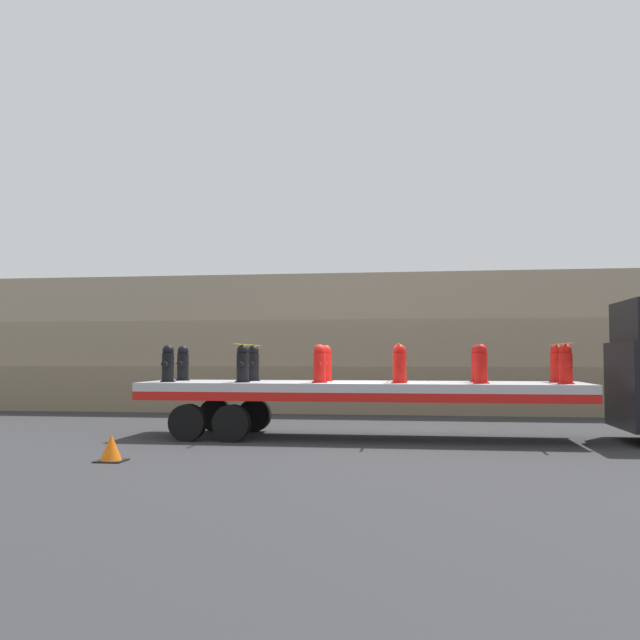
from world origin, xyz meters
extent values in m
plane|color=#2D2D30|center=(0.00, 0.00, 0.00)|extent=(120.00, 120.00, 0.00)
cube|color=#84755B|center=(0.00, 8.33, 0.80)|extent=(60.00, 3.00, 1.60)
cube|color=gray|center=(0.00, 8.48, 2.39)|extent=(60.00, 3.00, 1.60)
cube|color=tan|center=(0.00, 8.63, 3.99)|extent=(60.00, 3.00, 1.60)
cube|color=#B2B2B7|center=(0.00, 0.00, 1.22)|extent=(10.36, 2.44, 0.20)
cube|color=red|center=(0.00, -1.18, 1.03)|extent=(10.36, 0.08, 0.20)
cube|color=red|center=(0.00, 1.18, 1.03)|extent=(10.36, 0.08, 0.20)
cylinder|color=black|center=(-2.85, -1.12, 0.42)|extent=(0.84, 0.30, 0.84)
cylinder|color=black|center=(-2.85, 1.12, 0.42)|extent=(0.84, 0.30, 0.84)
cylinder|color=black|center=(-3.88, -1.12, 0.42)|extent=(0.84, 0.30, 0.84)
cylinder|color=black|center=(-3.88, 1.12, 0.42)|extent=(0.84, 0.30, 0.84)
cylinder|color=black|center=(-4.58, -0.54, 1.34)|extent=(0.36, 0.36, 0.03)
cylinder|color=black|center=(-4.58, -0.54, 1.67)|extent=(0.29, 0.29, 0.69)
sphere|color=black|center=(-4.58, -0.54, 2.07)|extent=(0.27, 0.27, 0.27)
cylinder|color=black|center=(-4.58, -0.76, 1.75)|extent=(0.13, 0.15, 0.13)
cylinder|color=black|center=(-4.58, -0.32, 1.75)|extent=(0.13, 0.15, 0.13)
cylinder|color=black|center=(-4.58, 0.54, 1.34)|extent=(0.36, 0.36, 0.03)
cylinder|color=black|center=(-4.58, 0.54, 1.67)|extent=(0.29, 0.29, 0.69)
sphere|color=black|center=(-4.58, 0.54, 2.07)|extent=(0.27, 0.27, 0.27)
cylinder|color=black|center=(-4.58, 0.32, 1.75)|extent=(0.13, 0.15, 0.13)
cylinder|color=black|center=(-4.58, 0.76, 1.75)|extent=(0.13, 0.15, 0.13)
cylinder|color=black|center=(-2.75, -0.54, 1.34)|extent=(0.36, 0.36, 0.03)
cylinder|color=black|center=(-2.75, -0.54, 1.67)|extent=(0.29, 0.29, 0.69)
sphere|color=black|center=(-2.75, -0.54, 2.07)|extent=(0.27, 0.27, 0.27)
cylinder|color=black|center=(-2.75, -0.76, 1.75)|extent=(0.13, 0.15, 0.13)
cylinder|color=black|center=(-2.75, -0.32, 1.75)|extent=(0.13, 0.15, 0.13)
cylinder|color=black|center=(-2.75, 0.54, 1.34)|extent=(0.36, 0.36, 0.03)
cylinder|color=black|center=(-2.75, 0.54, 1.67)|extent=(0.29, 0.29, 0.69)
sphere|color=black|center=(-2.75, 0.54, 2.07)|extent=(0.27, 0.27, 0.27)
cylinder|color=black|center=(-2.75, 0.32, 1.75)|extent=(0.13, 0.15, 0.13)
cylinder|color=black|center=(-2.75, 0.76, 1.75)|extent=(0.13, 0.15, 0.13)
cylinder|color=red|center=(-0.92, -0.54, 1.34)|extent=(0.36, 0.36, 0.03)
cylinder|color=red|center=(-0.92, -0.54, 1.67)|extent=(0.29, 0.29, 0.69)
sphere|color=red|center=(-0.92, -0.54, 2.07)|extent=(0.27, 0.27, 0.27)
cylinder|color=red|center=(-0.92, -0.76, 1.75)|extent=(0.13, 0.15, 0.13)
cylinder|color=red|center=(-0.92, -0.32, 1.75)|extent=(0.13, 0.15, 0.13)
cylinder|color=red|center=(-0.92, 0.54, 1.34)|extent=(0.36, 0.36, 0.03)
cylinder|color=red|center=(-0.92, 0.54, 1.67)|extent=(0.29, 0.29, 0.69)
sphere|color=red|center=(-0.92, 0.54, 2.07)|extent=(0.27, 0.27, 0.27)
cylinder|color=red|center=(-0.92, 0.32, 1.75)|extent=(0.13, 0.15, 0.13)
cylinder|color=red|center=(-0.92, 0.76, 1.75)|extent=(0.13, 0.15, 0.13)
cylinder|color=red|center=(0.92, -0.54, 1.34)|extent=(0.36, 0.36, 0.03)
cylinder|color=red|center=(0.92, -0.54, 1.67)|extent=(0.29, 0.29, 0.69)
sphere|color=red|center=(0.92, -0.54, 2.07)|extent=(0.27, 0.27, 0.27)
cylinder|color=red|center=(0.92, -0.76, 1.75)|extent=(0.13, 0.15, 0.13)
cylinder|color=red|center=(0.92, -0.32, 1.75)|extent=(0.13, 0.15, 0.13)
cylinder|color=red|center=(0.92, 0.54, 1.34)|extent=(0.36, 0.36, 0.03)
cylinder|color=red|center=(0.92, 0.54, 1.67)|extent=(0.29, 0.29, 0.69)
sphere|color=red|center=(0.92, 0.54, 2.07)|extent=(0.27, 0.27, 0.27)
cylinder|color=red|center=(0.92, 0.32, 1.75)|extent=(0.13, 0.15, 0.13)
cylinder|color=red|center=(0.92, 0.76, 1.75)|extent=(0.13, 0.15, 0.13)
cylinder|color=red|center=(2.75, -0.54, 1.34)|extent=(0.36, 0.36, 0.03)
cylinder|color=red|center=(2.75, -0.54, 1.67)|extent=(0.29, 0.29, 0.69)
sphere|color=red|center=(2.75, -0.54, 2.07)|extent=(0.27, 0.27, 0.27)
cylinder|color=red|center=(2.75, -0.76, 1.75)|extent=(0.13, 0.15, 0.13)
cylinder|color=red|center=(2.75, -0.32, 1.75)|extent=(0.13, 0.15, 0.13)
cylinder|color=red|center=(2.75, 0.54, 1.34)|extent=(0.36, 0.36, 0.03)
cylinder|color=red|center=(2.75, 0.54, 1.67)|extent=(0.29, 0.29, 0.69)
sphere|color=red|center=(2.75, 0.54, 2.07)|extent=(0.27, 0.27, 0.27)
cylinder|color=red|center=(2.75, 0.32, 1.75)|extent=(0.13, 0.15, 0.13)
cylinder|color=red|center=(2.75, 0.76, 1.75)|extent=(0.13, 0.15, 0.13)
cylinder|color=red|center=(4.58, -0.54, 1.34)|extent=(0.36, 0.36, 0.03)
cylinder|color=red|center=(4.58, -0.54, 1.67)|extent=(0.29, 0.29, 0.69)
sphere|color=red|center=(4.58, -0.54, 2.07)|extent=(0.27, 0.27, 0.27)
cylinder|color=red|center=(4.58, -0.76, 1.75)|extent=(0.13, 0.15, 0.13)
cylinder|color=red|center=(4.58, -0.32, 1.75)|extent=(0.13, 0.15, 0.13)
cylinder|color=red|center=(4.58, 0.54, 1.34)|extent=(0.36, 0.36, 0.03)
cylinder|color=red|center=(4.58, 0.54, 1.67)|extent=(0.29, 0.29, 0.69)
sphere|color=red|center=(4.58, 0.54, 2.07)|extent=(0.27, 0.27, 0.27)
cylinder|color=red|center=(4.58, 0.32, 1.75)|extent=(0.13, 0.15, 0.13)
cylinder|color=red|center=(4.58, 0.76, 1.75)|extent=(0.13, 0.15, 0.13)
cube|color=yellow|center=(-2.75, 0.00, 2.22)|extent=(0.05, 2.64, 0.01)
cube|color=yellow|center=(0.92, 0.00, 2.22)|extent=(0.05, 2.64, 0.01)
cube|color=yellow|center=(4.58, 0.00, 2.22)|extent=(0.05, 2.64, 0.01)
cube|color=black|center=(-4.23, -4.39, 0.01)|extent=(0.51, 0.51, 0.03)
cone|color=orange|center=(-4.23, -4.39, 0.26)|extent=(0.39, 0.39, 0.48)
camera|label=1|loc=(1.44, -16.89, 1.91)|focal=40.00mm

